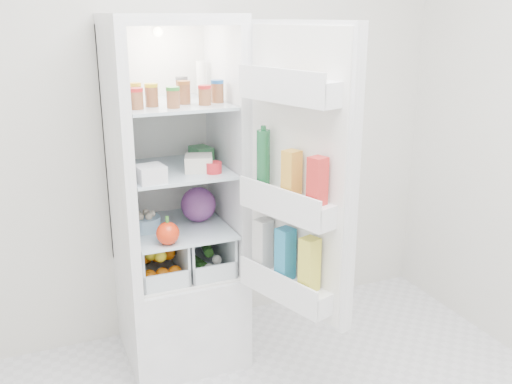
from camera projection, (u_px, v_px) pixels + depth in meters
name	position (u px, v px, depth m)	size (l,w,h in m)	color
room_walls	(335.00, 86.00, 1.72)	(3.02, 3.02, 2.61)	silver
refrigerator	(176.00, 237.00, 3.03)	(0.60, 0.60, 1.80)	silver
shelf_low	(178.00, 228.00, 2.95)	(0.49, 0.53, 0.01)	silver
shelf_mid	(176.00, 170.00, 2.86)	(0.49, 0.53, 0.01)	silver
shelf_top	(173.00, 104.00, 2.76)	(0.49, 0.53, 0.01)	silver
crisper_left	(156.00, 254.00, 2.94)	(0.23, 0.46, 0.22)	silver
crisper_right	(202.00, 247.00, 3.03)	(0.23, 0.46, 0.22)	silver
condiment_jars	(173.00, 95.00, 2.69)	(0.46, 0.34, 0.08)	#B21919
squeeze_bottle	(202.00, 79.00, 2.94)	(0.05, 0.05, 0.18)	white
tub_white	(150.00, 174.00, 2.61)	(0.12, 0.12, 0.08)	silver
tub_cream	(199.00, 163.00, 2.80)	(0.13, 0.13, 0.08)	silver
tin_red	(214.00, 168.00, 2.76)	(0.08, 0.08, 0.05)	red
tub_green	(201.00, 153.00, 3.00)	(0.09, 0.13, 0.07)	#387C47
red_cabbage	(198.00, 204.00, 3.00)	(0.18, 0.18, 0.18)	#4C1C52
bell_pepper	(168.00, 233.00, 2.70)	(0.11, 0.11, 0.11)	red
mushroom_bowl	(146.00, 224.00, 2.88)	(0.15, 0.15, 0.07)	#92BCDA
citrus_pile	(157.00, 260.00, 2.93)	(0.20, 0.31, 0.16)	orange
veg_pile	(203.00, 255.00, 3.05)	(0.16, 0.30, 0.10)	#1C4918
fridge_door	(297.00, 182.00, 2.50)	(0.33, 0.59, 1.30)	silver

